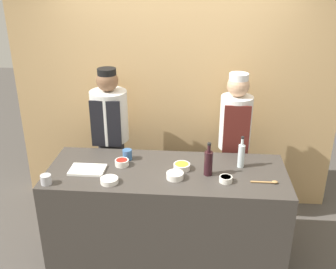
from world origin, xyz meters
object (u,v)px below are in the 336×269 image
at_px(sauce_bowl_white, 175,175).
at_px(bottle_clear, 241,155).
at_px(cup_blue, 127,155).
at_px(wooden_spoon, 267,182).
at_px(chef_right, 234,144).
at_px(sauce_bowl_yellow, 182,166).
at_px(chef_left, 111,140).
at_px(bottle_wine, 208,162).
at_px(cutting_board, 87,170).
at_px(sauce_bowl_green, 109,180).
at_px(sauce_bowl_red, 122,162).
at_px(cup_steel, 46,180).
at_px(sauce_bowl_orange, 226,179).

distance_m(sauce_bowl_white, bottle_clear, 0.64).
distance_m(cup_blue, wooden_spoon, 1.29).
bearing_deg(chef_right, sauce_bowl_yellow, -130.45).
bearing_deg(chef_right, chef_left, 180.00).
bearing_deg(sauce_bowl_yellow, chef_right, 49.55).
distance_m(bottle_wine, wooden_spoon, 0.52).
bearing_deg(cutting_board, chef_right, 27.30).
distance_m(sauce_bowl_yellow, cup_blue, 0.54).
bearing_deg(sauce_bowl_green, sauce_bowl_red, 81.52).
relative_size(sauce_bowl_yellow, cup_steel, 1.66).
relative_size(sauce_bowl_green, cutting_board, 0.48).
height_order(sauce_bowl_green, cutting_board, sauce_bowl_green).
height_order(cutting_board, bottle_wine, bottle_wine).
xyz_separation_m(cup_blue, cup_steel, (-0.60, -0.50, -0.01)).
bearing_deg(chef_left, sauce_bowl_yellow, -37.51).
relative_size(sauce_bowl_green, bottle_wine, 0.49).
xyz_separation_m(sauce_bowl_red, chef_left, (-0.23, 0.57, -0.05)).
xyz_separation_m(sauce_bowl_white, cutting_board, (-0.78, 0.07, -0.02)).
bearing_deg(cutting_board, cup_blue, 38.31).
bearing_deg(sauce_bowl_yellow, sauce_bowl_white, -106.62).
bearing_deg(sauce_bowl_yellow, cutting_board, -173.30).
xyz_separation_m(bottle_clear, chef_right, (-0.02, 0.50, -0.12)).
bearing_deg(sauce_bowl_red, sauce_bowl_white, -21.43).
bearing_deg(sauce_bowl_red, sauce_bowl_yellow, -2.92).
height_order(bottle_clear, wooden_spoon, bottle_clear).
relative_size(sauce_bowl_red, wooden_spoon, 0.55).
bearing_deg(wooden_spoon, sauce_bowl_green, -175.60).
distance_m(sauce_bowl_orange, chef_right, 0.79).
xyz_separation_m(sauce_bowl_yellow, chef_left, (-0.77, 0.59, -0.05)).
bearing_deg(cup_steel, sauce_bowl_yellow, 17.29).
xyz_separation_m(sauce_bowl_green, sauce_bowl_yellow, (0.59, 0.29, 0.01)).
relative_size(sauce_bowl_red, sauce_bowl_green, 0.83).
bearing_deg(wooden_spoon, cutting_board, 176.84).
height_order(bottle_clear, chef_right, chef_right).
relative_size(bottle_wine, chef_left, 0.18).
distance_m(sauce_bowl_green, sauce_bowl_yellow, 0.66).
distance_m(sauce_bowl_red, sauce_bowl_green, 0.32).
height_order(sauce_bowl_green, chef_left, chef_left).
bearing_deg(bottle_wine, sauce_bowl_red, 172.21).
distance_m(wooden_spoon, chef_left, 1.69).
height_order(sauce_bowl_white, bottle_clear, bottle_clear).
height_order(cup_blue, chef_left, chef_left).
xyz_separation_m(wooden_spoon, chef_left, (-1.50, 0.78, -0.03)).
relative_size(wooden_spoon, chef_right, 0.14).
xyz_separation_m(chef_left, chef_right, (1.28, -0.00, 0.01)).
height_order(sauce_bowl_green, bottle_wine, bottle_wine).
xyz_separation_m(bottle_clear, chef_left, (-1.30, 0.50, -0.13)).
height_order(sauce_bowl_green, sauce_bowl_yellow, sauce_bowl_yellow).
bearing_deg(cup_blue, chef_left, 120.04).
distance_m(sauce_bowl_yellow, wooden_spoon, 0.75).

